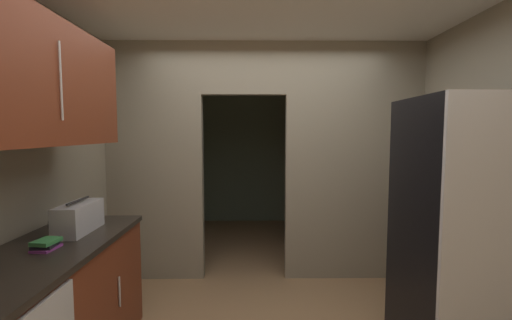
% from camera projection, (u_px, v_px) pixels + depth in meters
% --- Properties ---
extents(kitchen_overhead_slab, '(3.85, 6.83, 0.06)m').
position_uv_depth(kitchen_overhead_slab, '(269.00, 4.00, 2.64)').
color(kitchen_overhead_slab, silver).
extents(kitchen_partition, '(3.45, 0.12, 2.60)m').
position_uv_depth(kitchen_partition, '(270.00, 156.00, 3.72)').
color(kitchen_partition, gray).
rests_on(kitchen_partition, ground).
extents(adjoining_room_shell, '(3.45, 2.54, 2.60)m').
position_uv_depth(adjoining_room_shell, '(261.00, 153.00, 5.48)').
color(adjoining_room_shell, slate).
rests_on(adjoining_room_shell, ground).
extents(refrigerator, '(0.77, 0.77, 1.86)m').
position_uv_depth(refrigerator, '(467.00, 238.00, 2.25)').
color(refrigerator, black).
rests_on(refrigerator, ground).
extents(upper_cabinet_counterside, '(0.36, 1.63, 0.74)m').
position_uv_depth(upper_cabinet_counterside, '(29.00, 81.00, 1.92)').
color(upper_cabinet_counterside, maroon).
extents(boombox, '(0.19, 0.42, 0.24)m').
position_uv_depth(boombox, '(78.00, 218.00, 2.41)').
color(boombox, '#B2B2B7').
rests_on(boombox, lower_cabinet_run).
extents(book_stack, '(0.14, 0.16, 0.06)m').
position_uv_depth(book_stack, '(46.00, 245.00, 2.05)').
color(book_stack, '#8C3893').
rests_on(book_stack, lower_cabinet_run).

